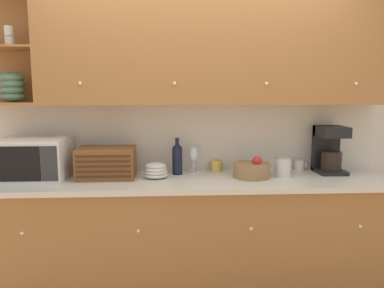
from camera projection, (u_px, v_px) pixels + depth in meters
The scene contains 15 objects.
ground_plane at pixel (191, 273), 3.38m from camera, with size 24.00×24.00×0.00m, color #896647.
wall_back at pixel (190, 130), 3.22m from camera, with size 5.60×0.06×2.60m.
counter_unit at pixel (193, 236), 2.99m from camera, with size 3.22×0.67×0.95m.
backsplash_panel at pixel (191, 137), 3.19m from camera, with size 3.20×0.01×0.57m.
upper_cabinets at pixel (212, 47), 2.94m from camera, with size 3.20×0.36×0.90m.
microwave at pixel (33, 159), 2.87m from camera, with size 0.52×0.41×0.32m.
bread_box at pixel (107, 163), 2.92m from camera, with size 0.44×0.30×0.24m.
bowl_stack_on_counter at pixel (156, 171), 2.93m from camera, with size 0.20×0.20×0.12m.
wine_bottle at pixel (177, 158), 3.05m from camera, with size 0.08×0.08×0.30m.
wine_glass at pixel (193, 155), 3.10m from camera, with size 0.08×0.08×0.22m.
mug_blue_second at pixel (216, 166), 3.18m from camera, with size 0.11×0.09×0.09m.
fruit_basket at pixel (252, 170), 2.94m from camera, with size 0.29×0.29×0.17m.
storage_canister at pixel (283, 167), 2.97m from camera, with size 0.13×0.13×0.16m.
mug at pixel (300, 165), 3.21m from camera, with size 0.10×0.09×0.09m.
coffee_maker at pixel (329, 149), 3.11m from camera, with size 0.22×0.26×0.39m.
Camera 1 is at (-0.16, -3.17, 1.63)m, focal length 35.00 mm.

